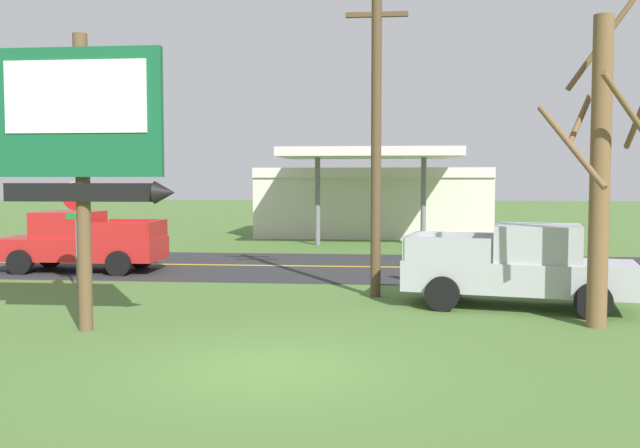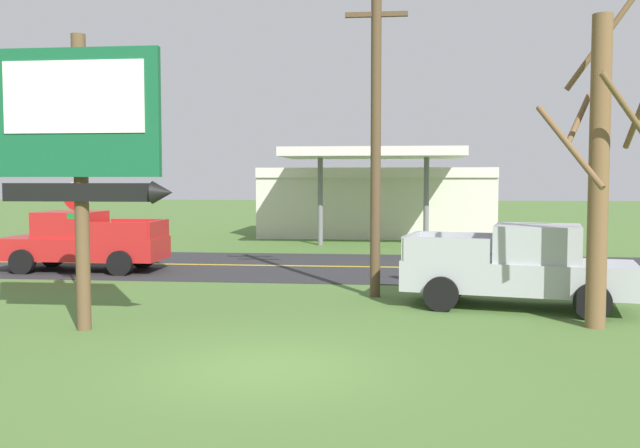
% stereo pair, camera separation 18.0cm
% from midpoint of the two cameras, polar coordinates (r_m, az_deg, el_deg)
% --- Properties ---
extents(ground_plane, '(180.00, 180.00, 0.00)m').
position_cam_midpoint_polar(ground_plane, '(11.43, -4.52, -11.63)').
color(ground_plane, '#4C7033').
extents(road_asphalt, '(140.00, 8.00, 0.02)m').
position_cam_midpoint_polar(road_asphalt, '(24.11, 0.96, -3.49)').
color(road_asphalt, '#2B2B2D').
rests_on(road_asphalt, ground).
extents(road_centre_line, '(126.00, 0.20, 0.01)m').
position_cam_midpoint_polar(road_centre_line, '(24.11, 0.96, -3.46)').
color(road_centre_line, gold).
rests_on(road_centre_line, road_asphalt).
extents(motel_sign, '(3.61, 0.54, 5.85)m').
position_cam_midpoint_polar(motel_sign, '(14.48, -19.19, 6.86)').
color(motel_sign, brown).
rests_on(motel_sign, ground).
extents(stop_sign, '(0.80, 0.08, 2.95)m').
position_cam_midpoint_polar(stop_sign, '(20.30, -19.49, 0.67)').
color(stop_sign, slate).
rests_on(stop_sign, ground).
extents(utility_pole, '(1.75, 0.26, 8.44)m').
position_cam_midpoint_polar(utility_pole, '(17.94, 4.32, 8.39)').
color(utility_pole, brown).
rests_on(utility_pole, ground).
extents(bare_tree, '(2.29, 2.06, 6.79)m').
position_cam_midpoint_polar(bare_tree, '(15.16, 21.57, 4.50)').
color(bare_tree, brown).
rests_on(bare_tree, ground).
extents(gas_station, '(12.00, 11.50, 4.40)m').
position_cam_midpoint_polar(gas_station, '(37.45, 4.21, 2.01)').
color(gas_station, beige).
rests_on(gas_station, ground).
extents(pickup_silver_parked_on_lawn, '(5.49, 3.03, 1.96)m').
position_cam_midpoint_polar(pickup_silver_parked_on_lawn, '(17.05, 15.72, -3.38)').
color(pickup_silver_parked_on_lawn, '#A8AAAF').
rests_on(pickup_silver_parked_on_lawn, ground).
extents(pickup_red_on_road, '(5.20, 2.24, 1.96)m').
position_cam_midpoint_polar(pickup_red_on_road, '(24.17, -19.14, -1.41)').
color(pickup_red_on_road, red).
rests_on(pickup_red_on_road, ground).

